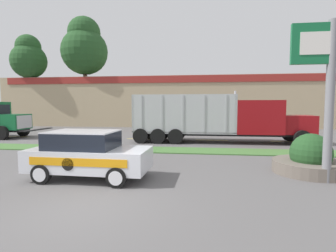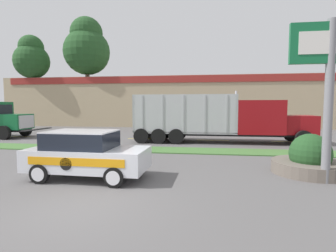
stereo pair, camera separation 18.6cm
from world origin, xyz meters
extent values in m
plane|color=#5B5959|center=(0.00, 0.00, 0.00)|extent=(600.00, 600.00, 0.00)
cube|color=#477538|center=(0.00, 8.56, 0.03)|extent=(120.00, 2.00, 0.06)
cube|color=yellow|center=(-12.49, 13.56, 0.00)|extent=(2.40, 0.14, 0.01)
cube|color=yellow|center=(-7.09, 13.56, 0.00)|extent=(2.40, 0.14, 0.01)
cube|color=yellow|center=(-1.69, 13.56, 0.00)|extent=(2.40, 0.14, 0.01)
cube|color=yellow|center=(3.71, 13.56, 0.00)|extent=(2.40, 0.14, 0.01)
cube|color=yellow|center=(9.11, 13.56, 0.00)|extent=(2.40, 0.14, 0.01)
cube|color=#146033|center=(-12.03, 12.76, 1.31)|extent=(2.04, 2.02, 1.20)
cube|color=#B7B7BC|center=(-10.98, 12.76, 1.31)|extent=(0.06, 1.72, 1.02)
cube|color=black|center=(-13.03, 12.76, 2.19)|extent=(0.04, 2.09, 0.98)
cylinder|color=black|center=(-12.03, 11.55, 0.53)|extent=(1.07, 0.30, 1.07)
cylinder|color=black|center=(-12.03, 13.98, 0.53)|extent=(1.07, 0.30, 1.07)
cube|color=black|center=(4.27, 12.43, 0.60)|extent=(12.16, 1.40, 0.18)
cube|color=maroon|center=(9.30, 12.43, 1.31)|extent=(2.09, 2.09, 1.24)
cube|color=#B7B7BC|center=(10.37, 12.43, 1.31)|extent=(0.06, 1.79, 1.05)
cube|color=maroon|center=(6.74, 12.43, 1.82)|extent=(3.02, 2.55, 2.25)
cube|color=black|center=(8.27, 12.43, 2.21)|extent=(0.04, 2.17, 1.01)
cylinder|color=silver|center=(5.13, 11.60, 2.69)|extent=(0.14, 0.14, 1.75)
cube|color=#B7B7BC|center=(1.71, 12.43, 0.75)|extent=(7.05, 2.55, 0.12)
cube|color=#B7B7BC|center=(5.15, 12.43, 2.05)|extent=(0.16, 2.55, 2.59)
cube|color=#B7B7BC|center=(-1.73, 12.43, 2.05)|extent=(0.16, 2.55, 2.59)
cube|color=#B7B7BC|center=(1.71, 11.24, 2.05)|extent=(7.05, 0.16, 2.59)
cube|color=#B7B7BC|center=(1.71, 13.63, 2.05)|extent=(7.05, 0.16, 2.59)
cube|color=#A3A3A8|center=(-1.11, 11.14, 2.05)|extent=(0.10, 0.04, 2.46)
cube|color=#A3A3A8|center=(0.30, 11.14, 2.05)|extent=(0.10, 0.04, 2.46)
cube|color=#A3A3A8|center=(1.71, 11.14, 2.05)|extent=(0.10, 0.04, 2.46)
cube|color=#A3A3A8|center=(3.12, 11.14, 2.05)|extent=(0.10, 0.04, 2.46)
cube|color=#A3A3A8|center=(4.53, 11.14, 2.05)|extent=(0.10, 0.04, 2.46)
cylinder|color=black|center=(9.30, 11.18, 0.51)|extent=(1.03, 0.30, 1.03)
cylinder|color=black|center=(9.30, 13.69, 0.51)|extent=(1.03, 0.30, 1.03)
cylinder|color=black|center=(-1.21, 11.18, 0.51)|extent=(1.03, 0.30, 1.03)
cylinder|color=black|center=(-1.21, 13.69, 0.51)|extent=(1.03, 0.30, 1.03)
cylinder|color=black|center=(-0.01, 11.18, 0.51)|extent=(1.03, 0.30, 1.03)
cylinder|color=black|center=(-0.01, 13.69, 0.51)|extent=(1.03, 0.30, 1.03)
cylinder|color=black|center=(1.20, 11.18, 0.51)|extent=(1.03, 0.30, 1.03)
cylinder|color=black|center=(1.20, 13.69, 0.51)|extent=(1.03, 0.30, 1.03)
cube|color=silver|center=(-0.97, 2.48, 0.70)|extent=(4.23, 1.98, 0.75)
cube|color=black|center=(-1.22, 2.48, 1.37)|extent=(2.34, 1.71, 0.58)
cube|color=silver|center=(-1.22, 2.48, 1.68)|extent=(2.34, 1.71, 0.04)
cube|color=black|center=(-2.96, 2.52, 1.72)|extent=(0.23, 1.52, 0.03)
cube|color=orange|center=(-0.99, 1.53, 0.78)|extent=(3.35, 0.09, 0.26)
cylinder|color=black|center=(-1.30, 1.53, 0.70)|extent=(0.41, 0.02, 0.41)
cylinder|color=black|center=(0.31, 1.55, 0.33)|extent=(0.66, 0.21, 0.66)
cylinder|color=silver|center=(0.31, 1.44, 0.33)|extent=(0.46, 0.02, 0.46)
cylinder|color=black|center=(0.35, 3.36, 0.33)|extent=(0.66, 0.21, 0.66)
cylinder|color=silver|center=(0.35, 3.46, 0.33)|extent=(0.46, 0.02, 0.46)
cylinder|color=black|center=(-2.29, 1.60, 0.33)|extent=(0.66, 0.21, 0.66)
cylinder|color=silver|center=(-2.29, 1.50, 0.33)|extent=(0.46, 0.02, 0.46)
cylinder|color=black|center=(-2.25, 3.41, 0.33)|extent=(0.66, 0.21, 0.66)
cylinder|color=silver|center=(-2.24, 3.52, 0.33)|extent=(0.46, 0.02, 0.46)
cylinder|color=gray|center=(7.15, 3.05, 2.69)|extent=(0.28, 0.28, 5.37)
cube|color=#146638|center=(7.15, 3.05, 4.61)|extent=(2.57, 0.16, 1.32)
cube|color=white|center=(7.15, 2.96, 4.61)|extent=(2.05, 0.02, 0.73)
cylinder|color=#6B6056|center=(7.12, 4.29, 0.23)|extent=(2.77, 2.77, 0.46)
sphere|color=#234C23|center=(7.12, 4.29, 0.77)|extent=(1.52, 1.52, 1.52)
cube|color=tan|center=(-0.70, 30.23, 3.06)|extent=(43.66, 12.00, 6.11)
cube|color=maroon|center=(-0.70, 24.18, 5.66)|extent=(41.48, 0.10, 0.80)
cylinder|color=brown|center=(-18.81, 24.72, 3.51)|extent=(0.50, 0.50, 7.02)
sphere|color=#234C23|center=(-18.81, 24.72, 8.22)|extent=(4.35, 4.35, 4.35)
sphere|color=#234C23|center=(-18.81, 24.72, 9.96)|extent=(3.05, 3.05, 3.05)
cylinder|color=brown|center=(-11.85, 25.75, 3.91)|extent=(0.51, 0.51, 7.81)
sphere|color=#234C23|center=(-11.85, 25.75, 9.40)|extent=(5.77, 5.77, 5.77)
sphere|color=#234C23|center=(-11.85, 25.75, 11.70)|extent=(4.04, 4.04, 4.04)
camera|label=1|loc=(2.97, -6.26, 2.59)|focal=28.00mm
camera|label=2|loc=(3.15, -6.24, 2.59)|focal=28.00mm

